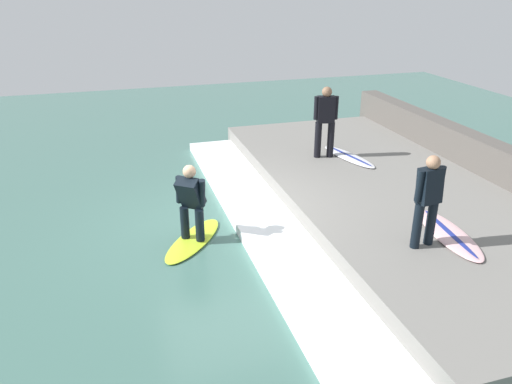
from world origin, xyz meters
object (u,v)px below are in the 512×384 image
surfer_riding (191,199)px  surfboard_waiting_near (349,157)px  surfer_waiting_near (325,118)px  surfboard_waiting_far (449,234)px  surfer_waiting_far (428,197)px  surfboard_riding (193,240)px

surfer_riding → surfboard_waiting_near: bearing=27.1°
surfer_waiting_near → surfboard_waiting_far: 4.44m
surfboard_waiting_near → surfer_riding: bearing=-152.9°
surfboard_waiting_far → surfer_riding: bearing=154.8°
surfboard_waiting_near → surfboard_waiting_far: size_ratio=0.96×
surfboard_waiting_near → surfboard_waiting_far: 4.08m
surfboard_waiting_far → surfer_waiting_near: bearing=95.5°
surfer_waiting_near → surfer_waiting_far: 4.48m
surfer_riding → surfboard_waiting_near: size_ratio=0.77×
surfboard_waiting_near → surfer_waiting_far: surfer_waiting_far is taller
surfer_waiting_far → surfboard_waiting_far: (0.65, 0.15, -0.84)m
surfboard_riding → surfer_waiting_far: bearing=-31.1°
surfer_riding → surfboard_waiting_far: size_ratio=0.74×
surfer_riding → surfer_waiting_near: size_ratio=0.85×
surfer_riding → surfboard_waiting_near: surfer_riding is taller
surfer_waiting_near → surfboard_waiting_far: size_ratio=0.87×
surfer_waiting_near → surfboard_waiting_far: bearing=-84.5°
surfer_waiting_near → surfer_riding: bearing=-146.7°
surfer_riding → surfboard_waiting_far: (4.07, -1.92, -0.34)m
surfboard_waiting_near → surfer_waiting_far: size_ratio=1.21×
surfboard_waiting_near → surfer_waiting_far: bearing=-100.6°
surfboard_riding → surfer_waiting_far: (3.43, -2.07, 1.33)m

